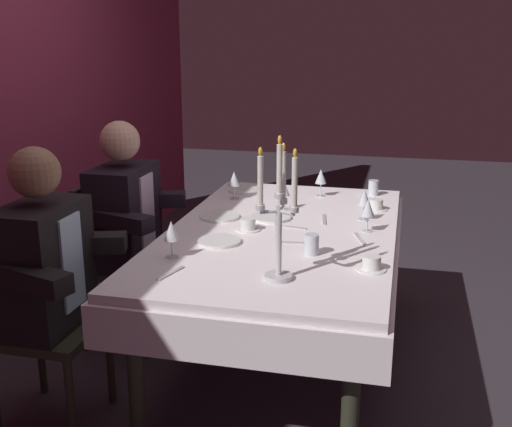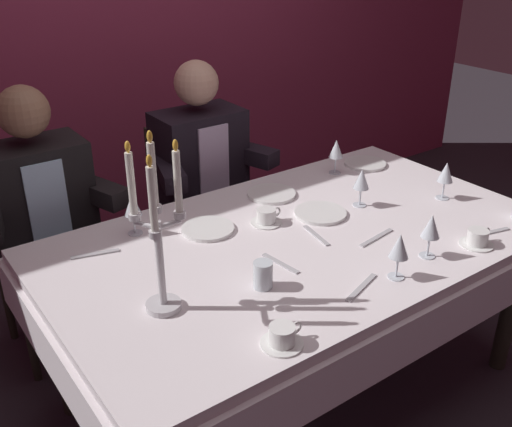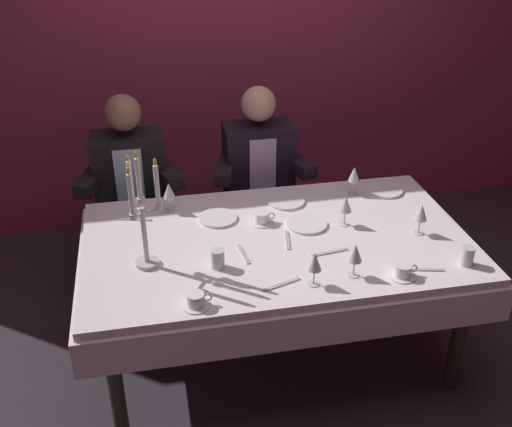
{
  "view_description": "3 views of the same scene",
  "coord_description": "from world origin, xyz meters",
  "views": [
    {
      "loc": [
        -2.92,
        -0.57,
        1.67
      ],
      "look_at": [
        -0.19,
        0.09,
        0.87
      ],
      "focal_mm": 44.29,
      "sensor_mm": 36.0,
      "label": 1
    },
    {
      "loc": [
        -1.29,
        -1.5,
        1.81
      ],
      "look_at": [
        -0.14,
        0.09,
        0.84
      ],
      "focal_mm": 41.63,
      "sensor_mm": 36.0,
      "label": 2
    },
    {
      "loc": [
        -0.6,
        -2.48,
        2.31
      ],
      "look_at": [
        -0.09,
        0.07,
        0.85
      ],
      "focal_mm": 42.23,
      "sensor_mm": 36.0,
      "label": 3
    }
  ],
  "objects": [
    {
      "name": "wine_glass_4",
      "position": [
        0.37,
        0.06,
        0.85
      ],
      "size": [
        0.07,
        0.07,
        0.16
      ],
      "color": "silver",
      "rests_on": "dining_table"
    },
    {
      "name": "knife_3",
      "position": [
        0.22,
        -0.18,
        0.74
      ],
      "size": [
        0.19,
        0.05,
        0.01
      ],
      "primitive_type": "cube",
      "rotation": [
        0.0,
        0.0,
        0.15
      ],
      "color": "#B7B7BC",
      "rests_on": "dining_table"
    },
    {
      "name": "candelabra",
      "position": [
        -0.64,
        -0.11,
        0.99
      ],
      "size": [
        0.15,
        0.17,
        0.57
      ],
      "color": "silver",
      "rests_on": "dining_table"
    },
    {
      "name": "wine_glass_2",
      "position": [
        -0.5,
        0.38,
        0.85
      ],
      "size": [
        0.07,
        0.07,
        0.16
      ],
      "color": "silver",
      "rests_on": "dining_table"
    },
    {
      "name": "back_wall",
      "position": [
        0.0,
        1.66,
        1.35
      ],
      "size": [
        6.0,
        0.12,
        2.7
      ],
      "primitive_type": "cube",
      "color": "#912E4C",
      "rests_on": "ground_plane"
    },
    {
      "name": "seated_diner_0",
      "position": [
        -0.71,
        0.89,
        0.74
      ],
      "size": [
        0.63,
        0.48,
        1.24
      ],
      "color": "#2C2D20",
      "rests_on": "ground_plane"
    },
    {
      "name": "water_tumbler_1",
      "position": [
        -0.32,
        -0.2,
        0.79
      ],
      "size": [
        0.06,
        0.06,
        0.09
      ],
      "primitive_type": "cylinder",
      "color": "silver",
      "rests_on": "dining_table"
    },
    {
      "name": "wine_glass_0",
      "position": [
        0.07,
        -0.41,
        0.85
      ],
      "size": [
        0.07,
        0.07,
        0.16
      ],
      "color": "silver",
      "rests_on": "dining_table"
    },
    {
      "name": "ground_plane",
      "position": [
        0.0,
        0.0,
        0.0
      ],
      "size": [
        12.0,
        12.0,
        0.0
      ],
      "primitive_type": "plane",
      "color": "#332C33"
    },
    {
      "name": "coffee_cup_1",
      "position": [
        -0.45,
        -0.46,
        0.77
      ],
      "size": [
        0.13,
        0.12,
        0.06
      ],
      "color": "white",
      "rests_on": "dining_table"
    },
    {
      "name": "dinner_plate_3",
      "position": [
        -0.26,
        0.24,
        0.75
      ],
      "size": [
        0.2,
        0.2,
        0.01
      ],
      "primitive_type": "cylinder",
      "color": "white",
      "rests_on": "dining_table"
    },
    {
      "name": "fork_2",
      "position": [
        -0.68,
        0.32,
        0.74
      ],
      "size": [
        0.17,
        0.06,
        0.01
      ],
      "primitive_type": "cube",
      "rotation": [
        0.0,
        0.0,
        -0.27
      ],
      "color": "#B7B7BC",
      "rests_on": "dining_table"
    },
    {
      "name": "dinner_plate_1",
      "position": [
        0.13,
        0.36,
        0.75
      ],
      "size": [
        0.21,
        0.21,
        0.01
      ],
      "primitive_type": "cylinder",
      "color": "white",
      "rests_on": "dining_table"
    },
    {
      "name": "spoon_1",
      "position": [
        0.6,
        -0.41,
        0.74
      ],
      "size": [
        0.17,
        0.06,
        0.01
      ],
      "primitive_type": "cube",
      "rotation": [
        0.0,
        0.0,
        -0.24
      ],
      "color": "#B7B7BC",
      "rests_on": "dining_table"
    },
    {
      "name": "coffee_cup_2",
      "position": [
        -0.04,
        0.16,
        0.77
      ],
      "size": [
        0.13,
        0.12,
        0.06
      ],
      "color": "white",
      "rests_on": "dining_table"
    },
    {
      "name": "fork_4",
      "position": [
        0.05,
        -0.03,
        0.74
      ],
      "size": [
        0.05,
        0.17,
        0.01
      ],
      "primitive_type": "cube",
      "rotation": [
        0.0,
        0.0,
        1.39
      ],
      "color": "#B7B7BC",
      "rests_on": "dining_table"
    },
    {
      "name": "dinner_plate_0",
      "position": [
        0.72,
        0.38,
        0.75
      ],
      "size": [
        0.2,
        0.2,
        0.01
      ],
      "primitive_type": "cylinder",
      "color": "white",
      "rests_on": "dining_table"
    },
    {
      "name": "wine_glass_3",
      "position": [
        0.71,
        -0.09,
        0.85
      ],
      "size": [
        0.07,
        0.07,
        0.16
      ],
      "color": "silver",
      "rests_on": "dining_table"
    },
    {
      "name": "knife_0",
      "position": [
        -0.07,
        -0.39,
        0.74
      ],
      "size": [
        0.19,
        0.08,
        0.01
      ],
      "primitive_type": "cube",
      "rotation": [
        0.0,
        0.0,
        0.33
      ],
      "color": "#B7B7BC",
      "rests_on": "dining_table"
    },
    {
      "name": "fork_5",
      "position": [
        -0.19,
        -0.12,
        0.74
      ],
      "size": [
        0.04,
        0.17,
        0.01
      ],
      "primitive_type": "cube",
      "rotation": [
        0.0,
        0.0,
        1.69
      ],
      "color": "#B7B7BC",
      "rests_on": "dining_table"
    },
    {
      "name": "coffee_cup_0",
      "position": [
        0.48,
        -0.43,
        0.77
      ],
      "size": [
        0.13,
        0.12,
        0.06
      ],
      "color": "white",
      "rests_on": "dining_table"
    },
    {
      "name": "dining_table",
      "position": [
        0.0,
        0.0,
        0.62
      ],
      "size": [
        1.94,
        1.14,
        0.74
      ],
      "color": "white",
      "rests_on": "ground_plane"
    },
    {
      "name": "wine_glass_5",
      "position": [
        0.27,
        -0.38,
        0.85
      ],
      "size": [
        0.07,
        0.07,
        0.16
      ],
      "color": "silver",
      "rests_on": "dining_table"
    },
    {
      "name": "dinner_plate_2",
      "position": [
        0.18,
        0.09,
        0.75
      ],
      "size": [
        0.21,
        0.21,
        0.01
      ],
      "primitive_type": "cylinder",
      "color": "white",
      "rests_on": "dining_table"
    },
    {
      "name": "wine_glass_1",
      "position": [
        0.53,
        0.39,
        0.86
      ],
      "size": [
        0.07,
        0.07,
        0.16
      ],
      "color": "silver",
      "rests_on": "dining_table"
    },
    {
      "name": "seated_diner_1",
      "position": [
        0.08,
        0.89,
        0.74
      ],
      "size": [
        0.63,
        0.48,
        1.24
      ],
      "color": "#2C2D20",
      "rests_on": "ground_plane"
    }
  ]
}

